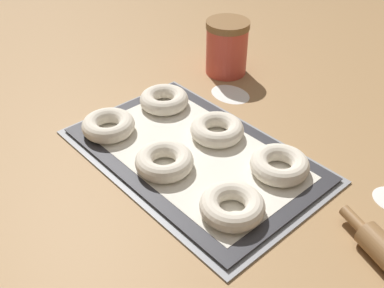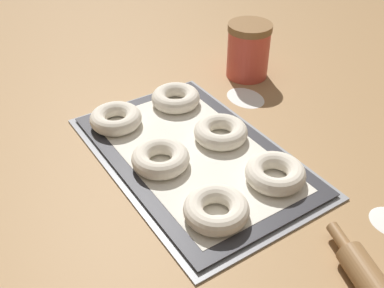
{
  "view_description": "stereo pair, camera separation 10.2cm",
  "coord_description": "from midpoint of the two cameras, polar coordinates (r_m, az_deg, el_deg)",
  "views": [
    {
      "loc": [
        0.49,
        -0.45,
        0.53
      ],
      "look_at": [
        -0.0,
        -0.01,
        0.03
      ],
      "focal_mm": 42.0,
      "sensor_mm": 36.0,
      "label": 1
    },
    {
      "loc": [
        0.56,
        -0.37,
        0.53
      ],
      "look_at": [
        -0.0,
        -0.01,
        0.03
      ],
      "focal_mm": 42.0,
      "sensor_mm": 36.0,
      "label": 2
    }
  ],
  "objects": [
    {
      "name": "flour_patch_far",
      "position": [
        1.04,
        9.63,
        5.75
      ],
      "size": [
        0.1,
        0.08,
        0.0
      ],
      "color": "white",
      "rests_on": "ground_plane"
    },
    {
      "name": "bagel_back_left",
      "position": [
        0.98,
        0.93,
        5.76
      ],
      "size": [
        0.11,
        0.11,
        0.03
      ],
      "color": "silver",
      "rests_on": "baking_mat"
    },
    {
      "name": "bagel_front_center",
      "position": [
        0.81,
        -0.49,
        -1.9
      ],
      "size": [
        0.11,
        0.11,
        0.03
      ],
      "color": "silver",
      "rests_on": "baking_mat"
    },
    {
      "name": "baking_tray",
      "position": [
        0.85,
        3.43,
        -1.41
      ],
      "size": [
        0.49,
        0.31,
        0.01
      ],
      "color": "#93969B",
      "rests_on": "ground_plane"
    },
    {
      "name": "baking_mat",
      "position": [
        0.85,
        3.45,
        -1.12
      ],
      "size": [
        0.46,
        0.29,
        0.0
      ],
      "color": "#333338",
      "rests_on": "baking_tray"
    },
    {
      "name": "ground_plane",
      "position": [
        0.86,
        3.94,
        -1.63
      ],
      "size": [
        2.8,
        2.8,
        0.0
      ],
      "primitive_type": "plane",
      "color": "#A87F51"
    },
    {
      "name": "bagel_back_center",
      "position": [
        0.88,
        7.02,
        1.4
      ],
      "size": [
        0.11,
        0.11,
        0.03
      ],
      "color": "silver",
      "rests_on": "baking_mat"
    },
    {
      "name": "flour_canister",
      "position": [
        1.11,
        9.86,
        11.56
      ],
      "size": [
        0.1,
        0.1,
        0.13
      ],
      "color": "#DB4C3D",
      "rests_on": "ground_plane"
    },
    {
      "name": "bagel_back_right",
      "position": [
        0.8,
        14.19,
        -3.8
      ],
      "size": [
        0.11,
        0.11,
        0.03
      ],
      "color": "silver",
      "rests_on": "baking_mat"
    },
    {
      "name": "bagel_front_right",
      "position": [
        0.71,
        7.25,
        -8.46
      ],
      "size": [
        0.11,
        0.11,
        0.03
      ],
      "color": "silver",
      "rests_on": "baking_mat"
    },
    {
      "name": "bagel_front_left",
      "position": [
        0.91,
        -6.52,
        3.12
      ],
      "size": [
        0.11,
        0.11,
        0.03
      ],
      "color": "silver",
      "rests_on": "baking_mat"
    }
  ]
}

